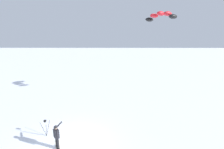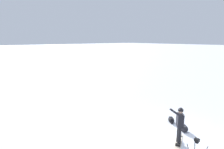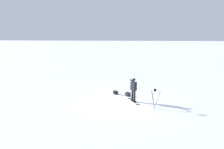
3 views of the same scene
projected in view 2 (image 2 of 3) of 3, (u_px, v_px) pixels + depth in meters
name	position (u px, v px, depth m)	size (l,w,h in m)	color
ground_plane	(164.00, 138.00, 8.96)	(300.00, 300.00, 0.00)	white
snowboarder	(180.00, 122.00, 8.30)	(0.76, 0.52, 1.76)	black
snowboard	(178.00, 143.00, 8.49)	(1.68, 0.94, 0.10)	beige
gear_bag_large	(171.00, 120.00, 10.61)	(0.62, 0.65, 0.29)	black
camera_tripod	(196.00, 148.00, 6.50)	(0.64, 0.59, 1.32)	#262628
gear_bag_small	(184.00, 128.00, 9.60)	(0.65, 0.68, 0.32)	black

